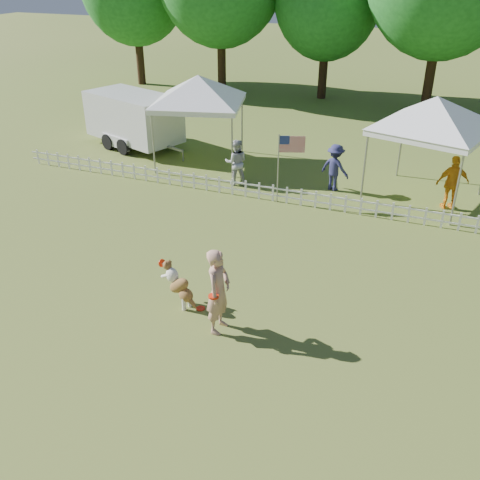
% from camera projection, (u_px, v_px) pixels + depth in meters
% --- Properties ---
extents(ground, '(120.00, 120.00, 0.00)m').
position_uv_depth(ground, '(205.00, 319.00, 12.37)').
color(ground, '#435C1D').
rests_on(ground, ground).
extents(picket_fence, '(22.00, 0.08, 0.60)m').
position_uv_depth(picket_fence, '(294.00, 196.00, 17.97)').
color(picket_fence, white).
rests_on(picket_fence, ground).
extents(handler, '(0.49, 0.74, 2.02)m').
position_uv_depth(handler, '(218.00, 291.00, 11.57)').
color(handler, tan).
rests_on(handler, ground).
extents(dog, '(1.09, 0.67, 1.07)m').
position_uv_depth(dog, '(180.00, 286.00, 12.64)').
color(dog, brown).
rests_on(dog, ground).
extents(frisbee_on_turf, '(0.28, 0.28, 0.02)m').
position_uv_depth(frisbee_on_turf, '(201.00, 308.00, 12.73)').
color(frisbee_on_turf, red).
rests_on(frisbee_on_turf, ground).
extents(canopy_tent_left, '(4.00, 4.00, 3.39)m').
position_uv_depth(canopy_tent_left, '(200.00, 121.00, 21.10)').
color(canopy_tent_left, white).
rests_on(canopy_tent_left, ground).
extents(canopy_tent_right, '(4.09, 4.09, 3.43)m').
position_uv_depth(canopy_tent_right, '(429.00, 150.00, 17.81)').
color(canopy_tent_right, white).
rests_on(canopy_tent_right, ground).
extents(cargo_trailer, '(5.77, 3.94, 2.33)m').
position_uv_depth(cargo_trailer, '(134.00, 120.00, 23.17)').
color(cargo_trailer, silver).
rests_on(cargo_trailer, ground).
extents(flag_pole, '(0.89, 0.40, 2.37)m').
position_uv_depth(flag_pole, '(278.00, 169.00, 17.75)').
color(flag_pole, gray).
rests_on(flag_pole, ground).
extents(spectator_a, '(1.00, 0.91, 1.69)m').
position_uv_depth(spectator_a, '(236.00, 162.00, 19.33)').
color(spectator_a, '#A9AAAE').
rests_on(spectator_a, ground).
extents(spectator_b, '(1.23, 0.95, 1.68)m').
position_uv_depth(spectator_b, '(335.00, 168.00, 18.87)').
color(spectator_b, '#262651').
rests_on(spectator_b, ground).
extents(spectator_c, '(1.15, 0.82, 1.82)m').
position_uv_depth(spectator_c, '(452.00, 183.00, 17.42)').
color(spectator_c, orange).
rests_on(spectator_c, ground).
extents(tree_center_left, '(6.00, 6.00, 9.80)m').
position_uv_depth(tree_center_left, '(327.00, 9.00, 29.50)').
color(tree_center_left, '#1B5E1F').
rests_on(tree_center_left, ground).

